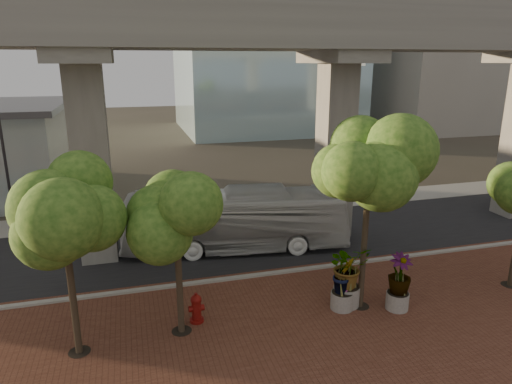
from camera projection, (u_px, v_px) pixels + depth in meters
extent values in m
plane|color=#383428|center=(232.00, 261.00, 21.59)|extent=(160.00, 160.00, 0.00)
cube|color=brown|center=(290.00, 364.00, 14.18)|extent=(70.00, 13.00, 0.06)
cube|color=black|center=(224.00, 244.00, 23.43)|extent=(90.00, 8.00, 0.04)
cube|color=#9E9C93|center=(243.00, 278.00, 19.72)|extent=(70.00, 0.25, 0.16)
cube|color=#9E9C93|center=(206.00, 212.00, 28.52)|extent=(90.00, 3.00, 0.06)
cube|color=gray|center=(227.00, 26.00, 19.07)|extent=(72.00, 2.40, 1.80)
cube|color=gray|center=(213.00, 31.00, 22.03)|extent=(72.00, 2.40, 1.80)
cube|color=gray|center=(208.00, 3.00, 22.66)|extent=(72.00, 0.12, 1.00)
cube|color=#9E988E|center=(446.00, 39.00, 61.50)|extent=(18.00, 16.00, 24.00)
imported|color=silver|center=(236.00, 221.00, 22.46)|extent=(11.23, 4.19, 3.06)
cylinder|color=maroon|center=(197.00, 320.00, 16.41)|extent=(0.51, 0.51, 0.11)
cylinder|color=maroon|center=(196.00, 310.00, 16.30)|extent=(0.34, 0.34, 0.81)
sphere|color=maroon|center=(196.00, 300.00, 16.19)|extent=(0.39, 0.39, 0.39)
cylinder|color=maroon|center=(196.00, 295.00, 16.14)|extent=(0.11, 0.11, 0.14)
cylinder|color=maroon|center=(196.00, 308.00, 16.28)|extent=(0.56, 0.22, 0.22)
cylinder|color=gray|center=(346.00, 295.00, 17.45)|extent=(1.01, 1.01, 0.78)
imported|color=#255015|center=(348.00, 266.00, 17.11)|extent=(2.24, 2.24, 1.68)
cylinder|color=#A69F96|center=(397.00, 301.00, 17.19)|extent=(0.85, 0.85, 0.66)
imported|color=#255015|center=(400.00, 274.00, 16.89)|extent=(2.07, 2.07, 1.55)
cylinder|color=gray|center=(342.00, 300.00, 17.21)|extent=(0.87, 0.87, 0.67)
imported|color=#255015|center=(343.00, 275.00, 16.92)|extent=(1.92, 1.92, 1.44)
cylinder|color=#483929|center=(74.00, 303.00, 14.22)|extent=(0.22, 0.22, 3.52)
cylinder|color=black|center=(80.00, 352.00, 14.70)|extent=(0.70, 0.70, 0.01)
cylinder|color=#483929|center=(180.00, 292.00, 15.43)|extent=(0.22, 0.22, 3.04)
cylinder|color=black|center=(182.00, 331.00, 15.84)|extent=(0.70, 0.70, 0.01)
cylinder|color=#483929|center=(363.00, 259.00, 16.93)|extent=(0.22, 0.22, 3.89)
cylinder|color=black|center=(360.00, 306.00, 17.46)|extent=(0.70, 0.70, 0.01)
cylinder|color=black|center=(510.00, 285.00, 19.10)|extent=(0.70, 0.70, 0.01)
cylinder|color=#29282D|center=(4.00, 155.00, 24.07)|extent=(0.15, 0.15, 8.52)
cylinder|color=#2F2F35|center=(348.00, 138.00, 28.19)|extent=(0.16, 0.16, 8.98)
cube|color=#2F2F35|center=(356.00, 62.00, 26.43)|extent=(0.17, 1.12, 0.17)
cube|color=silver|center=(361.00, 65.00, 25.94)|extent=(0.45, 0.22, 0.13)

